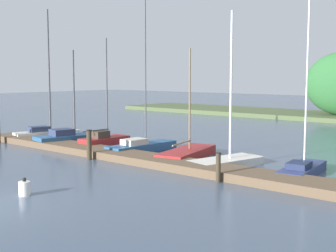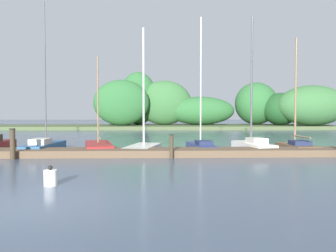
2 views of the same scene
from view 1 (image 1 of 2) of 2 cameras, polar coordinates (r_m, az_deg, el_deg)
name	(u,v)px [view 1 (image 1 of 2)]	position (r m, az deg, el deg)	size (l,w,h in m)	color
dock_pier	(162,162)	(20.76, -0.77, -4.44)	(26.87, 1.80, 0.35)	brown
sailboat_0	(48,132)	(30.24, -14.65, -0.72)	(2.05, 4.32, 8.11)	silver
sailboat_1	(72,138)	(27.68, -11.82, -1.44)	(2.16, 4.48, 5.50)	#285684
sailboat_2	(106,140)	(26.03, -7.73, -1.79)	(1.22, 3.20, 6.08)	maroon
sailboat_3	(143,146)	(24.43, -3.09, -2.43)	(1.39, 4.49, 8.33)	#285684
sailboat_4	(188,153)	(22.60, 2.55, -3.32)	(2.25, 4.57, 5.33)	maroon
sailboat_5	(228,159)	(20.84, 7.49, -4.10)	(2.16, 3.90, 6.85)	silver
sailboat_6	(303,167)	(19.69, 16.37, -4.90)	(1.53, 3.96, 7.61)	navy
mooring_piling_1	(89,145)	(22.41, -9.75, -2.29)	(0.28, 0.28, 1.45)	#3D3323
mooring_piling_2	(218,167)	(17.57, 6.24, -5.12)	(0.21, 0.21, 1.15)	#3D3323
channel_buoy_0	(25,188)	(16.42, -17.36, -7.37)	(0.39, 0.39, 0.62)	white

